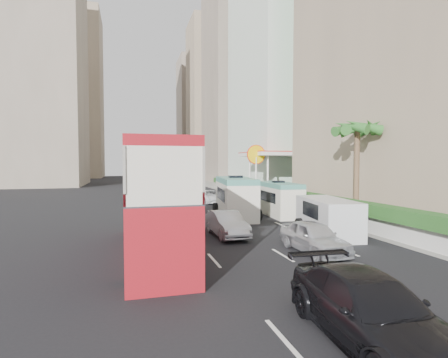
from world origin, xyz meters
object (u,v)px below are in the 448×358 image
object	(u,v)px
car_silver_lane_b	(314,252)
minibus_far	(278,199)
van_asset	(210,203)
panel_van_far	(237,192)
car_black	(369,342)
shell_station	(274,175)
double_decker_bus	(153,199)
minibus_near	(235,197)
palm_tree	(357,175)
car_silver_lane_a	(226,236)
panel_van_near	(327,217)

from	to	relation	value
car_silver_lane_b	minibus_far	size ratio (longest dim) A/B	0.73
van_asset	panel_van_far	bearing A→B (deg)	4.86
car_black	shell_station	distance (m)	34.73
minibus_far	double_decker_bus	bearing A→B (deg)	-135.66
van_asset	shell_station	distance (m)	10.07
car_black	minibus_near	world-z (taller)	minibus_near
car_silver_lane_b	double_decker_bus	bearing A→B (deg)	163.06
car_black	minibus_near	distance (m)	19.10
minibus_far	palm_tree	bearing A→B (deg)	-54.51
car_silver_lane_b	panel_van_far	world-z (taller)	panel_van_far
panel_van_far	shell_station	xyz separation A→B (m)	(5.61, 3.10, 1.76)
car_silver_lane_b	palm_tree	xyz separation A→B (m)	(6.58, 5.91, 3.38)
car_silver_lane_a	van_asset	bearing A→B (deg)	77.90
van_asset	minibus_far	bearing A→B (deg)	-80.07
double_decker_bus	shell_station	bearing A→B (deg)	55.18
double_decker_bus	car_silver_lane_b	distance (m)	7.89
minibus_far	palm_tree	world-z (taller)	palm_tree
panel_van_far	car_silver_lane_b	bearing A→B (deg)	-108.65
car_silver_lane_b	palm_tree	size ratio (longest dim) A/B	0.67
minibus_near	panel_van_far	xyz separation A→B (m)	(3.52, 10.61, -0.52)
minibus_far	car_black	bearing A→B (deg)	-105.34
car_silver_lane_a	minibus_near	size ratio (longest dim) A/B	0.63
minibus_near	panel_van_near	bearing A→B (deg)	-60.31
car_silver_lane_b	panel_van_far	xyz separation A→B (m)	(3.17, 21.81, 0.99)
van_asset	minibus_far	size ratio (longest dim) A/B	0.79
minibus_far	panel_van_far	bearing A→B (deg)	93.07
car_silver_lane_a	car_black	bearing A→B (deg)	-92.31
car_silver_lane_b	car_black	distance (m)	8.21
palm_tree	panel_van_far	bearing A→B (deg)	102.10
double_decker_bus	shell_station	world-z (taller)	shell_station
minibus_near	palm_tree	bearing A→B (deg)	-29.63
shell_station	panel_van_far	bearing A→B (deg)	-151.08
panel_van_near	palm_tree	distance (m)	5.11
minibus_near	panel_van_near	xyz separation A→B (m)	(3.16, -7.83, -0.47)
car_silver_lane_a	panel_van_near	world-z (taller)	panel_van_near
car_silver_lane_b	van_asset	bearing A→B (deg)	88.15
car_silver_lane_b	shell_station	xyz separation A→B (m)	(8.78, 24.91, 2.75)
minibus_near	palm_tree	world-z (taller)	palm_tree
van_asset	minibus_near	xyz separation A→B (m)	(-0.25, -9.83, 1.52)
double_decker_bus	car_silver_lane_b	world-z (taller)	double_decker_bus
panel_van_near	car_silver_lane_a	bearing A→B (deg)	177.49
palm_tree	minibus_far	bearing A→B (deg)	122.67
van_asset	shell_station	size ratio (longest dim) A/B	0.58
van_asset	palm_tree	bearing A→B (deg)	-74.79
palm_tree	minibus_near	bearing A→B (deg)	142.62
car_silver_lane_b	van_asset	xyz separation A→B (m)	(-0.10, 21.03, 0.00)
double_decker_bus	palm_tree	bearing A→B (deg)	16.16
shell_station	palm_tree	bearing A→B (deg)	-96.60
car_black	shell_station	bearing A→B (deg)	73.39
car_silver_lane_b	panel_van_near	bearing A→B (deg)	48.06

